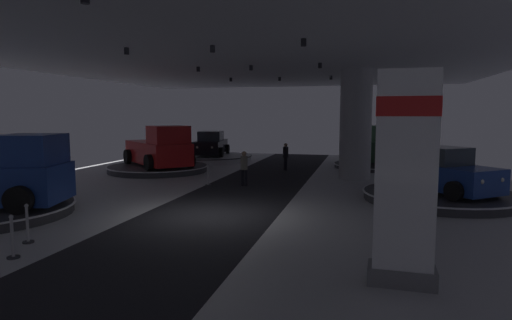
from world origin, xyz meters
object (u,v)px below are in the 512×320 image
Objects in this scene: display_platform_mid_right at (440,196)px; display_car_mid_right at (441,172)px; display_platform_far_left at (158,168)px; display_car_deep_left at (211,144)px; display_platform_deep_left at (211,158)px; pickup_truck_deep_right at (377,148)px; visitor_walking_far at (286,155)px; pickup_truck_far_left at (160,150)px; visitor_walking_near at (244,166)px; display_platform_deep_right at (380,165)px; column_right at (356,125)px; brand_sign_pylon at (405,176)px.

display_platform_mid_right is 0.92m from display_car_mid_right.
display_car_deep_left is at bearing 82.00° from display_platform_far_left.
display_platform_mid_right is at bearing -51.18° from display_car_mid_right.
pickup_truck_deep_right is at bearing -5.62° from display_platform_deep_left.
pickup_truck_deep_right is at bearing 29.25° from visitor_walking_far.
display_platform_far_left is (-14.22, 5.09, -0.91)m from display_car_mid_right.
visitor_walking_near is (5.88, -3.37, -0.38)m from pickup_truck_far_left.
display_platform_deep_left is 3.67× the size of visitor_walking_far.
display_platform_far_left is 7.12m from visitor_walking_near.
display_platform_deep_left is 11.61m from display_platform_deep_right.
visitor_walking_near is at bearing 169.50° from display_car_mid_right.
column_right reaches higher than display_platform_deep_left.
visitor_walking_far is (6.10, -4.07, -0.23)m from display_car_deep_left.
display_car_deep_left reaches higher than display_platform_deep_left.
visitor_walking_far is at bearing -153.70° from display_platform_deep_right.
display_platform_deep_left reaches higher than display_platform_far_left.
visitor_walking_near is 1.00× the size of visitor_walking_far.
column_right is 5.72m from pickup_truck_deep_right.
display_platform_mid_right is at bearing 76.39° from brand_sign_pylon.
pickup_truck_deep_right is (-2.01, 10.32, 0.08)m from display_car_mid_right.
display_car_deep_left is at bearing 99.07° from display_platform_deep_left.
visitor_walking_near is at bearing -144.62° from column_right.
display_car_deep_left is (-10.08, 6.51, -1.62)m from column_right.
display_platform_mid_right is at bearing -40.65° from display_platform_deep_left.
pickup_truck_deep_right reaches higher than visitor_walking_far.
visitor_walking_near is at bearing 169.36° from display_platform_mid_right.
column_right is at bearing -32.85° from display_car_deep_left.
display_car_deep_left is 0.83× the size of pickup_truck_deep_right.
display_car_deep_left is at bearing 84.27° from pickup_truck_far_left.
brand_sign_pylon is at bearing -90.29° from pickup_truck_deep_right.
pickup_truck_deep_right is at bearing 101.01° from display_car_mid_right.
visitor_walking_near is (6.11, -3.59, 0.71)m from display_platform_far_left.
display_car_deep_left is 2.79× the size of visitor_walking_near.
pickup_truck_far_left is at bearing 150.19° from visitor_walking_near.
display_platform_deep_left is at bearing 146.48° from visitor_walking_far.
display_platform_mid_right is 3.60× the size of visitor_walking_far.
visitor_walking_far reaches higher than display_platform_far_left.
display_platform_far_left is 1.07× the size of pickup_truck_far_left.
display_platform_deep_right is at bearing 21.88° from display_platform_far_left.
visitor_walking_near is at bearing -98.52° from visitor_walking_far.
display_platform_deep_left is at bearing 81.92° from display_platform_far_left.
display_car_deep_left is at bearing 118.97° from brand_sign_pylon.
display_platform_far_left is at bearing 160.25° from display_platform_mid_right.
display_platform_deep_left is at bearing 84.21° from pickup_truck_far_left.
pickup_truck_deep_right is 10.73m from visitor_walking_near.
display_platform_far_left is at bearing 160.31° from display_car_mid_right.
pickup_truck_far_left is at bearing 130.99° from brand_sign_pylon.
brand_sign_pylon is 0.93× the size of display_car_mid_right.
display_platform_deep_right is at bearing 74.11° from column_right.
brand_sign_pylon is 2.57× the size of visitor_walking_near.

